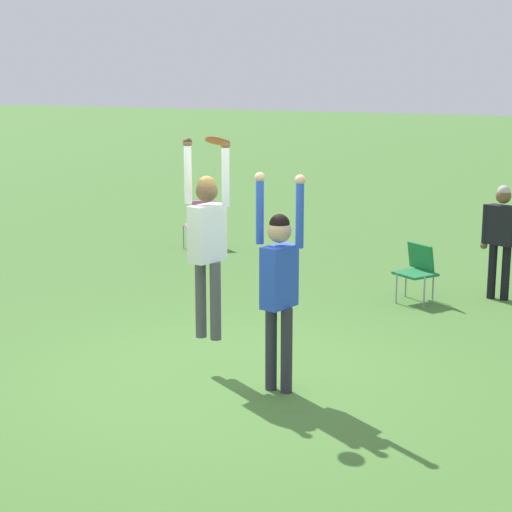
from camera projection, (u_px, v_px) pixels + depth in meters
ground_plane at (230, 376)px, 9.24m from camera, size 120.00×120.00×0.00m
person_jumping at (207, 234)px, 9.09m from camera, size 0.57×0.45×2.17m
person_defending at (279, 277)px, 8.56m from camera, size 0.55×0.42×2.25m
frisbee at (217, 141)px, 8.55m from camera, size 0.24×0.23×0.10m
camping_chair_0 at (418, 267)px, 12.22m from camera, size 0.65×0.71×0.81m
camping_chair_2 at (200, 220)px, 16.01m from camera, size 0.64×0.71×0.88m
person_spectator_near at (501, 232)px, 12.18m from camera, size 0.58×0.33×1.66m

